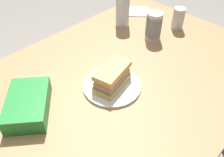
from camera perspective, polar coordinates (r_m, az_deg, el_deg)
The scene contains 8 objects.
dining_table at distance 1.06m, azimuth -5.29°, elevation -7.70°, with size 1.84×1.00×0.78m.
paper_plate at distance 1.04m, azimuth 0.00°, elevation -1.80°, with size 0.25×0.25×0.01m, color white.
sandwich at distance 1.01m, azimuth 0.02°, elevation 0.28°, with size 0.20×0.13×0.08m.
chip_bag at distance 0.98m, azimuth -19.09°, elevation -5.75°, with size 0.23×0.15×0.07m, color #268C38.
water_bottle_tall at distance 1.42m, azimuth 2.52°, elevation 16.05°, with size 0.08×0.08×0.22m.
plastic_cup_stack at distance 1.32m, azimuth 9.74°, elevation 12.07°, with size 0.08×0.08×0.15m.
soda_can_silver at distance 1.45m, azimuth 15.27°, elevation 13.40°, with size 0.07×0.07×0.12m, color silver.
paper_napkin at distance 1.62m, azimuth 6.20°, elevation 15.32°, with size 0.13×0.13×0.01m, color white.
Camera 1 is at (-0.42, -0.55, 1.50)m, focal length 39.03 mm.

